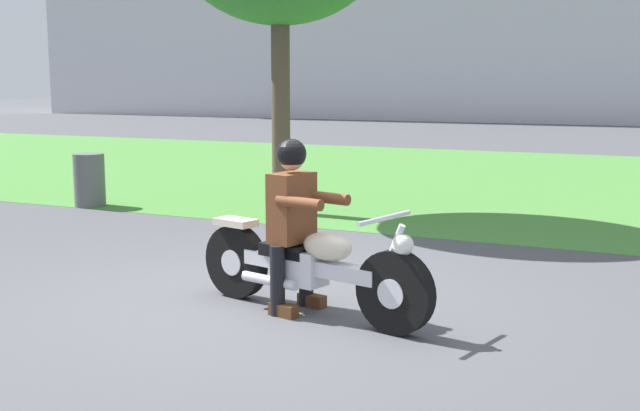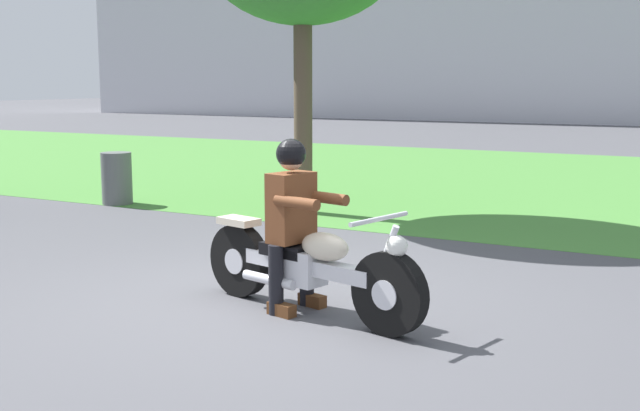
% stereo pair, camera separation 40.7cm
% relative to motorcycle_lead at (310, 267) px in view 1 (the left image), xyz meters
% --- Properties ---
extents(ground, '(120.00, 120.00, 0.00)m').
position_rel_motorcycle_lead_xyz_m(ground, '(-0.47, 0.14, -0.39)').
color(ground, '#4C4C51').
extents(grass_verge, '(60.00, 12.00, 0.01)m').
position_rel_motorcycle_lead_xyz_m(grass_verge, '(-0.47, 9.38, -0.38)').
color(grass_verge, '#478438').
rests_on(grass_verge, ground).
extents(motorcycle_lead, '(2.21, 0.81, 0.87)m').
position_rel_motorcycle_lead_xyz_m(motorcycle_lead, '(0.00, 0.00, 0.00)').
color(motorcycle_lead, black).
rests_on(motorcycle_lead, ground).
extents(rider_lead, '(0.62, 0.55, 1.39)m').
position_rel_motorcycle_lead_xyz_m(rider_lead, '(-0.16, 0.04, 0.43)').
color(rider_lead, black).
rests_on(rider_lead, ground).
extents(trash_can, '(0.45, 0.45, 0.78)m').
position_rel_motorcycle_lead_xyz_m(trash_can, '(-5.36, 3.60, 0.01)').
color(trash_can, '#595E5B').
rests_on(trash_can, ground).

